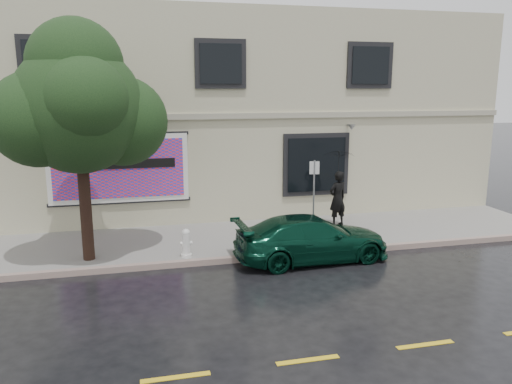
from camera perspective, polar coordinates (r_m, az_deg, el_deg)
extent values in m
plane|color=black|center=(11.89, 0.29, -10.31)|extent=(90.00, 90.00, 0.00)
cube|color=gray|center=(14.86, -2.70, -5.42)|extent=(20.00, 3.50, 0.15)
cube|color=gray|center=(13.23, -1.27, -7.62)|extent=(20.00, 0.18, 0.16)
cube|color=gold|center=(8.87, 5.95, -18.55)|extent=(19.00, 0.12, 0.01)
cube|color=#BAB996|center=(19.89, -5.94, 8.96)|extent=(20.00, 8.00, 7.00)
cube|color=#9E9984|center=(15.90, -3.99, 8.64)|extent=(20.00, 0.12, 0.18)
cube|color=black|center=(16.89, 6.87, 3.14)|extent=(2.30, 0.10, 2.10)
cube|color=black|center=(16.83, 6.94, 3.11)|extent=(2.00, 0.05, 1.80)
cube|color=black|center=(15.79, -22.78, 13.56)|extent=(1.30, 0.05, 1.20)
cube|color=black|center=(15.83, -4.04, 14.42)|extent=(1.30, 0.05, 1.20)
cube|color=black|center=(17.37, 12.97, 13.93)|extent=(1.30, 0.05, 1.20)
cube|color=white|center=(15.82, -15.41, 2.58)|extent=(4.20, 0.06, 2.10)
cube|color=#E83346|center=(15.78, -15.41, 2.56)|extent=(3.90, 0.04, 1.80)
cube|color=black|center=(16.05, -15.20, -1.10)|extent=(4.30, 0.10, 0.10)
cube|color=black|center=(15.73, -15.61, 6.37)|extent=(4.30, 0.10, 0.10)
cube|color=black|center=(15.73, -15.44, 3.08)|extent=(3.40, 0.02, 0.28)
imported|color=#083122|center=(13.25, 6.39, -5.29)|extent=(4.18, 2.01, 1.19)
imported|color=black|center=(16.03, 9.30, -0.74)|extent=(0.74, 0.60, 1.76)
imported|color=black|center=(15.81, 9.45, 3.69)|extent=(1.22, 1.22, 0.74)
cylinder|color=#311D16|center=(13.30, -18.89, -1.75)|extent=(0.29, 0.29, 2.70)
sphere|color=black|center=(12.97, -19.63, 8.95)|extent=(3.15, 3.15, 3.15)
cylinder|color=silver|center=(13.26, -7.95, -7.17)|extent=(0.29, 0.29, 0.08)
cylinder|color=silver|center=(13.16, -7.98, -5.91)|extent=(0.21, 0.21, 0.53)
sphere|color=silver|center=(13.07, -8.02, -4.64)|extent=(0.21, 0.21, 0.21)
cylinder|color=silver|center=(13.16, -7.99, -5.81)|extent=(0.31, 0.10, 0.10)
cylinder|color=gray|center=(14.61, 6.61, -0.83)|extent=(0.05, 0.05, 2.30)
cube|color=silver|center=(14.43, 6.70, 2.77)|extent=(0.28, 0.08, 0.37)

